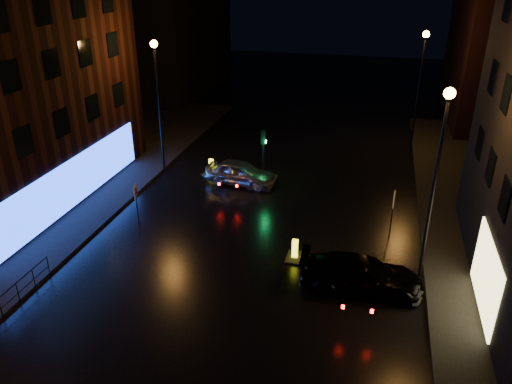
# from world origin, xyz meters

# --- Properties ---
(ground) EXTENTS (120.00, 120.00, 0.00)m
(ground) POSITION_xyz_m (0.00, 0.00, 0.00)
(ground) COLOR black
(ground) RESTS_ON ground
(pavement_left) EXTENTS (12.00, 44.00, 0.15)m
(pavement_left) POSITION_xyz_m (-14.00, 8.00, 0.07)
(pavement_left) COLOR black
(pavement_left) RESTS_ON ground
(building_far_left) EXTENTS (8.00, 16.00, 14.00)m
(building_far_left) POSITION_xyz_m (-16.00, 35.00, 7.00)
(building_far_left) COLOR black
(building_far_left) RESTS_ON ground
(building_far_right) EXTENTS (8.00, 14.00, 12.00)m
(building_far_right) POSITION_xyz_m (15.00, 32.00, 6.00)
(building_far_right) COLOR black
(building_far_right) RESTS_ON ground
(street_lamp_lfar) EXTENTS (0.44, 0.44, 8.37)m
(street_lamp_lfar) POSITION_xyz_m (-7.80, 14.00, 5.56)
(street_lamp_lfar) COLOR black
(street_lamp_lfar) RESTS_ON ground
(street_lamp_rnear) EXTENTS (0.44, 0.44, 8.37)m
(street_lamp_rnear) POSITION_xyz_m (7.80, 6.00, 5.56)
(street_lamp_rnear) COLOR black
(street_lamp_rnear) RESTS_ON ground
(street_lamp_rfar) EXTENTS (0.44, 0.44, 8.37)m
(street_lamp_rfar) POSITION_xyz_m (7.80, 22.00, 5.56)
(street_lamp_rfar) COLOR black
(street_lamp_rfar) RESTS_ON ground
(traffic_signal) EXTENTS (1.40, 2.40, 3.45)m
(traffic_signal) POSITION_xyz_m (-1.20, 14.00, 0.50)
(traffic_signal) COLOR black
(traffic_signal) RESTS_ON ground
(silver_hatchback) EXTENTS (4.45, 2.11, 1.47)m
(silver_hatchback) POSITION_xyz_m (-2.54, 13.55, 0.73)
(silver_hatchback) COLOR #B6BABF
(silver_hatchback) RESTS_ON ground
(dark_sedan) EXTENTS (5.18, 2.29, 1.48)m
(dark_sedan) POSITION_xyz_m (5.31, 4.33, 0.74)
(dark_sedan) COLOR black
(dark_sedan) RESTS_ON ground
(bollard_near) EXTENTS (0.77, 1.15, 1.00)m
(bollard_near) POSITION_xyz_m (2.22, 6.01, 0.22)
(bollard_near) COLOR black
(bollard_near) RESTS_ON ground
(bollard_far) EXTENTS (1.20, 1.41, 1.04)m
(bollard_far) POSITION_xyz_m (-4.75, 14.50, 0.23)
(bollard_far) COLOR black
(bollard_far) RESTS_ON ground
(road_sign_left) EXTENTS (0.16, 0.50, 2.07)m
(road_sign_left) POSITION_xyz_m (-6.50, 7.60, 1.55)
(road_sign_left) COLOR black
(road_sign_left) RESTS_ON ground
(road_sign_right) EXTENTS (0.10, 0.55, 2.28)m
(road_sign_right) POSITION_xyz_m (6.50, 9.55, 1.70)
(road_sign_right) COLOR black
(road_sign_right) RESTS_ON ground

